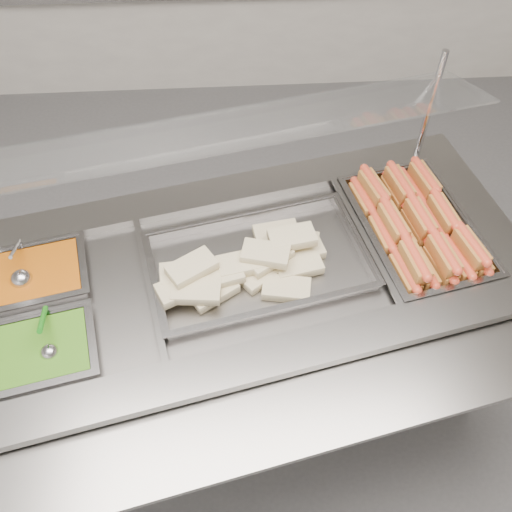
{
  "coord_description": "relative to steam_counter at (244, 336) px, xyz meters",
  "views": [
    {
      "loc": [
        0.11,
        -0.62,
        2.12
      ],
      "look_at": [
        0.18,
        0.43,
        0.83
      ],
      "focal_mm": 40.0,
      "sensor_mm": 36.0,
      "label": 1
    }
  ],
  "objects": [
    {
      "name": "ground",
      "position": [
        -0.13,
        -0.42,
        -0.41
      ],
      "size": [
        6.0,
        6.0,
        0.0
      ],
      "primitive_type": "plane",
      "color": "#57575A",
      "rests_on": "ground"
    },
    {
      "name": "ladle",
      "position": [
        -0.63,
        -0.02,
        0.41
      ],
      "size": [
        0.07,
        0.17,
        0.13
      ],
      "color": "#B7B6BC",
      "rests_on": "pan_beans"
    },
    {
      "name": "pan_wraps",
      "position": [
        0.05,
        0.01,
        0.38
      ],
      "size": [
        0.68,
        0.49,
        0.06
      ],
      "color": "gray",
      "rests_on": "steam_counter"
    },
    {
      "name": "tortilla_wraps",
      "position": [
        0.02,
        -0.02,
        0.42
      ],
      "size": [
        0.5,
        0.32,
        0.09
      ],
      "color": "tan",
      "rests_on": "pan_wraps"
    },
    {
      "name": "pan_beans",
      "position": [
        -0.6,
        0.0,
        0.37
      ],
      "size": [
        0.31,
        0.27,
        0.09
      ],
      "color": "gray",
      "rests_on": "steam_counter"
    },
    {
      "name": "tray_rail",
      "position": [
        0.1,
        -0.45,
        0.36
      ],
      "size": [
        1.64,
        0.67,
        0.05
      ],
      "color": "gray",
      "rests_on": "steam_counter"
    },
    {
      "name": "steam_counter",
      "position": [
        0.0,
        0.0,
        0.0
      ],
      "size": [
        1.82,
        1.1,
        0.81
      ],
      "color": "slate",
      "rests_on": "ground"
    },
    {
      "name": "hotdogs_in_buns",
      "position": [
        0.54,
        0.11,
        0.42
      ],
      "size": [
        0.37,
        0.5,
        0.11
      ],
      "color": "#A55522",
      "rests_on": "pan_hotdogs"
    },
    {
      "name": "serving_spoon",
      "position": [
        -0.51,
        -0.25,
        0.42
      ],
      "size": [
        0.06,
        0.16,
        0.12
      ],
      "color": "#B7B6BC",
      "rests_on": "pan_peas"
    },
    {
      "name": "sneeze_guard",
      "position": [
        -0.04,
        0.19,
        0.74
      ],
      "size": [
        1.52,
        0.58,
        0.4
      ],
      "color": "silver",
      "rests_on": "steam_counter"
    },
    {
      "name": "pan_hotdogs",
      "position": [
        0.55,
        0.12,
        0.37
      ],
      "size": [
        0.41,
        0.55,
        0.09
      ],
      "color": "gray",
      "rests_on": "steam_counter"
    },
    {
      "name": "pan_peas",
      "position": [
        -0.54,
        -0.25,
        0.37
      ],
      "size": [
        0.31,
        0.27,
        0.09
      ],
      "color": "gray",
      "rests_on": "steam_counter"
    }
  ]
}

